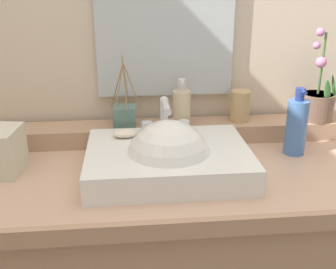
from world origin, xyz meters
name	(u,v)px	position (x,y,z in m)	size (l,w,h in m)	color
wall_back	(156,4)	(0.00, 0.39, 1.30)	(3.30, 0.20, 2.60)	beige
back_ledge	(161,132)	(0.00, 0.21, 0.91)	(1.26, 0.12, 0.06)	tan
sink_basin	(170,161)	(0.00, -0.04, 0.92)	(0.44, 0.34, 0.27)	white
soap_bar	(125,133)	(-0.12, 0.06, 0.97)	(0.07, 0.04, 0.02)	beige
potted_plant	(317,102)	(0.52, 0.20, 1.00)	(0.12, 0.11, 0.30)	brown
soap_dispenser	(182,106)	(0.07, 0.19, 1.00)	(0.06, 0.06, 0.15)	beige
tumbler_cup	(240,106)	(0.26, 0.21, 0.99)	(0.06, 0.06, 0.10)	tan
reed_diffuser	(124,115)	(-0.12, 0.20, 0.98)	(0.10, 0.09, 0.23)	slate
lotion_bottle	(296,126)	(0.40, 0.06, 0.97)	(0.06, 0.07, 0.21)	#4573B8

